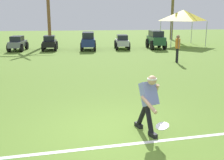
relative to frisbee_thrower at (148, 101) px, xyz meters
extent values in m
plane|color=olive|center=(-0.87, 0.18, -0.80)|extent=(80.00, 80.00, 0.00)
cube|color=white|center=(-0.87, -0.55, -0.79)|extent=(22.01, 2.40, 0.01)
cylinder|color=black|center=(0.02, -0.05, -0.44)|extent=(0.22, 0.37, 0.72)
cube|color=black|center=(0.07, -0.21, -0.75)|extent=(0.18, 0.28, 0.10)
cylinder|color=black|center=(-0.08, 0.24, -0.44)|extent=(0.25, 0.45, 0.69)
cube|color=black|center=(-0.13, 0.38, -0.75)|extent=(0.18, 0.28, 0.10)
cube|color=#7A84C6|center=(0.00, -0.01, 0.17)|extent=(0.45, 0.49, 0.57)
sphere|color=tan|center=(0.04, -0.11, 0.51)|extent=(0.27, 0.27, 0.21)
cylinder|color=white|center=(0.04, -0.11, 0.54)|extent=(0.27, 0.27, 0.03)
cylinder|color=tan|center=(-0.08, -0.33, 0.02)|extent=(0.26, 0.57, 0.27)
cylinder|color=tan|center=(0.18, 0.11, 0.14)|extent=(0.17, 0.29, 0.49)
cylinder|color=white|center=(0.07, -0.85, -0.27)|extent=(0.37, 0.37, 0.10)
cylinder|color=black|center=(4.06, 9.10, -0.39)|extent=(0.12, 0.12, 0.82)
cylinder|color=black|center=(4.08, 9.28, -0.39)|extent=(0.12, 0.12, 0.82)
cube|color=orange|center=(4.07, 9.19, 0.29)|extent=(0.24, 0.36, 0.54)
cylinder|color=#936B4C|center=(4.04, 8.98, 0.30)|extent=(0.08, 0.08, 0.52)
cylinder|color=#936B4C|center=(4.10, 9.40, 0.30)|extent=(0.08, 0.08, 0.52)
sphere|color=#936B4C|center=(4.07, 9.19, 0.66)|extent=(0.23, 0.23, 0.20)
cube|color=slate|center=(-5.90, 15.73, -0.29)|extent=(1.07, 2.26, 0.42)
cube|color=#1E232B|center=(-5.90, 15.63, 0.11)|extent=(0.88, 1.16, 0.38)
cylinder|color=black|center=(-6.28, 16.54, -0.50)|extent=(0.23, 0.61, 0.60)
cylinder|color=black|center=(-5.39, 16.47, -0.50)|extent=(0.23, 0.61, 0.60)
cylinder|color=black|center=(-6.40, 15.00, -0.50)|extent=(0.23, 0.61, 0.60)
cylinder|color=black|center=(-5.51, 14.93, -0.50)|extent=(0.23, 0.61, 0.60)
cube|color=black|center=(-3.55, 15.82, -0.29)|extent=(0.91, 2.20, 0.42)
cube|color=#1E232B|center=(-3.55, 15.72, 0.11)|extent=(0.80, 1.10, 0.38)
cylinder|color=black|center=(-4.00, 16.59, -0.50)|extent=(0.18, 0.60, 0.60)
cylinder|color=black|center=(-3.10, 16.59, -0.50)|extent=(0.18, 0.60, 0.60)
cylinder|color=black|center=(-4.00, 15.05, -0.50)|extent=(0.18, 0.60, 0.60)
cylinder|color=black|center=(-3.10, 15.05, -0.50)|extent=(0.18, 0.60, 0.60)
cube|color=navy|center=(-0.65, 15.52, -0.19)|extent=(1.10, 2.45, 0.55)
cube|color=#1E232B|center=(-0.64, 15.67, 0.31)|extent=(0.95, 1.85, 0.46)
cylinder|color=black|center=(-1.08, 16.38, -0.47)|extent=(0.22, 0.67, 0.66)
cylinder|color=black|center=(-0.12, 16.33, -0.47)|extent=(0.22, 0.67, 0.66)
cylinder|color=black|center=(-1.18, 14.71, -0.47)|extent=(0.22, 0.67, 0.66)
cylinder|color=black|center=(-0.22, 14.66, -0.47)|extent=(0.22, 0.67, 0.66)
cube|color=#B7BABF|center=(2.00, 15.79, -0.29)|extent=(1.05, 2.26, 0.42)
cube|color=#1E232B|center=(1.99, 15.69, 0.11)|extent=(0.86, 1.15, 0.38)
cylinder|color=black|center=(1.60, 16.59, -0.50)|extent=(0.22, 0.61, 0.60)
cylinder|color=black|center=(2.50, 16.53, -0.50)|extent=(0.22, 0.61, 0.60)
cylinder|color=black|center=(1.50, 15.06, -0.50)|extent=(0.22, 0.61, 0.60)
cylinder|color=black|center=(2.40, 15.00, -0.50)|extent=(0.22, 0.61, 0.60)
cube|color=#235133|center=(4.68, 15.61, -0.14)|extent=(1.04, 2.37, 0.60)
cube|color=#1E232B|center=(4.68, 15.66, 0.38)|extent=(0.90, 1.57, 0.44)
cylinder|color=black|center=(4.21, 16.40, -0.44)|extent=(0.20, 0.72, 0.72)
cylinder|color=black|center=(5.19, 16.38, -0.44)|extent=(0.20, 0.72, 0.72)
cylinder|color=black|center=(4.17, 14.84, -0.44)|extent=(0.20, 0.72, 0.72)
cylinder|color=black|center=(5.15, 14.82, -0.44)|extent=(0.20, 0.72, 0.72)
cylinder|color=brown|center=(-3.92, 20.28, 2.44)|extent=(0.29, 0.29, 6.48)
cylinder|color=brown|center=(8.51, 23.05, 2.54)|extent=(0.29, 0.29, 6.66)
cylinder|color=#B2B5BA|center=(9.13, 19.23, 0.25)|extent=(0.06, 0.06, 2.10)
cylinder|color=#B2B5BA|center=(6.14, 19.23, 0.25)|extent=(0.06, 0.06, 2.10)
cylinder|color=#B2B5BA|center=(9.13, 16.23, 0.25)|extent=(0.06, 0.06, 2.10)
cylinder|color=#B2B5BA|center=(6.14, 16.23, 0.25)|extent=(0.06, 0.06, 2.10)
pyramid|color=yellow|center=(7.63, 17.73, 1.76)|extent=(3.14, 3.14, 0.91)
camera|label=1|loc=(-1.62, -5.98, 1.96)|focal=45.00mm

